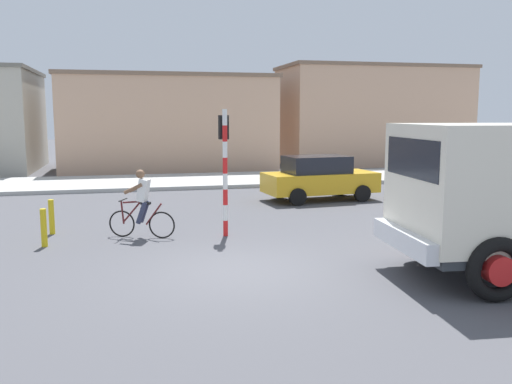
# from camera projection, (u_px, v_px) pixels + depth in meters

# --- Properties ---
(ground_plane) EXTENTS (120.00, 120.00, 0.00)m
(ground_plane) POSITION_uv_depth(u_px,v_px,m) (240.00, 271.00, 10.84)
(ground_plane) COLOR #4C4C51
(sidewalk_far) EXTENTS (80.00, 5.00, 0.16)m
(sidewalk_far) POSITION_uv_depth(u_px,v_px,m) (176.00, 181.00, 24.62)
(sidewalk_far) COLOR #ADADA8
(sidewalk_far) RESTS_ON ground
(cyclist) EXTENTS (1.61, 0.77, 1.72)m
(cyclist) POSITION_uv_depth(u_px,v_px,m) (142.00, 204.00, 13.62)
(cyclist) COLOR black
(cyclist) RESTS_ON ground
(traffic_light_pole) EXTENTS (0.24, 0.43, 3.20)m
(traffic_light_pole) POSITION_uv_depth(u_px,v_px,m) (224.00, 155.00, 13.73)
(traffic_light_pole) COLOR red
(traffic_light_pole) RESTS_ON ground
(car_red_near) EXTENTS (4.15, 2.18, 1.60)m
(car_red_near) POSITION_uv_depth(u_px,v_px,m) (319.00, 178.00, 19.59)
(car_red_near) COLOR gold
(car_red_near) RESTS_ON ground
(bollard_near) EXTENTS (0.14, 0.14, 0.90)m
(bollard_near) POSITION_uv_depth(u_px,v_px,m) (44.00, 228.00, 12.74)
(bollard_near) COLOR gold
(bollard_near) RESTS_ON ground
(bollard_far) EXTENTS (0.14, 0.14, 0.90)m
(bollard_far) POSITION_uv_depth(u_px,v_px,m) (52.00, 217.00, 14.08)
(bollard_far) COLOR gold
(bollard_far) RESTS_ON ground
(building_mid_block) EXTENTS (11.57, 6.91, 5.19)m
(building_mid_block) POSITION_uv_depth(u_px,v_px,m) (167.00, 123.00, 30.94)
(building_mid_block) COLOR tan
(building_mid_block) RESTS_ON ground
(building_corner_right) EXTENTS (11.31, 5.36, 5.96)m
(building_corner_right) POSITION_uv_depth(u_px,v_px,m) (372.00, 115.00, 33.79)
(building_corner_right) COLOR tan
(building_corner_right) RESTS_ON ground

